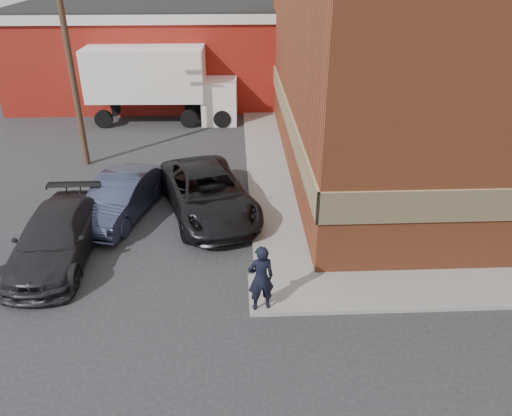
# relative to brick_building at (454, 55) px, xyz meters

# --- Properties ---
(ground) EXTENTS (90.00, 90.00, 0.00)m
(ground) POSITION_rel_brick_building_xyz_m (-8.50, -9.00, -4.68)
(ground) COLOR #28282B
(ground) RESTS_ON ground
(brick_building) EXTENTS (14.25, 18.25, 9.36)m
(brick_building) POSITION_rel_brick_building_xyz_m (0.00, 0.00, 0.00)
(brick_building) COLOR brown
(brick_building) RESTS_ON ground
(sidewalk_west) EXTENTS (1.80, 18.00, 0.12)m
(sidewalk_west) POSITION_rel_brick_building_xyz_m (-7.90, 0.00, -4.62)
(sidewalk_west) COLOR gray
(sidewalk_west) RESTS_ON ground
(warehouse) EXTENTS (16.30, 8.30, 5.60)m
(warehouse) POSITION_rel_brick_building_xyz_m (-14.50, 11.00, -1.87)
(warehouse) COLOR maroon
(warehouse) RESTS_ON ground
(utility_pole) EXTENTS (2.00, 0.26, 9.00)m
(utility_pole) POSITION_rel_brick_building_xyz_m (-16.00, 0.00, 0.06)
(utility_pole) COLOR brown
(utility_pole) RESTS_ON ground
(man) EXTENTS (0.78, 0.59, 1.94)m
(man) POSITION_rel_brick_building_xyz_m (-8.70, -10.55, -3.59)
(man) COLOR black
(man) RESTS_ON sidewalk_south
(sedan) EXTENTS (2.83, 4.98, 1.55)m
(sedan) POSITION_rel_brick_building_xyz_m (-13.43, -4.99, -3.91)
(sedan) COLOR #2C324A
(sedan) RESTS_ON ground
(suv_a) EXTENTS (4.35, 6.47, 1.65)m
(suv_a) POSITION_rel_brick_building_xyz_m (-10.33, -4.91, -3.86)
(suv_a) COLOR black
(suv_a) RESTS_ON ground
(suv_b) EXTENTS (2.21, 5.30, 1.53)m
(suv_b) POSITION_rel_brick_building_xyz_m (-14.91, -7.71, -3.92)
(suv_b) COLOR #262628
(suv_b) RESTS_ON ground
(box_truck) EXTENTS (8.22, 2.72, 4.02)m
(box_truck) POSITION_rel_brick_building_xyz_m (-13.23, 6.02, -2.36)
(box_truck) COLOR white
(box_truck) RESTS_ON ground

